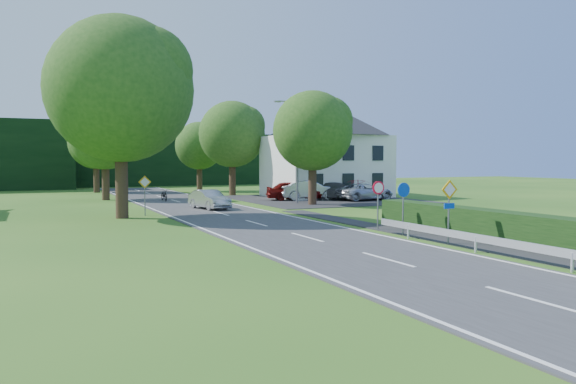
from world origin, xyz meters
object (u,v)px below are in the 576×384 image
moving_car (209,199)px  motorcycle (164,195)px  parked_car_silver_a (308,190)px  parked_car_silver_b (365,192)px  parked_car_red (294,190)px  parasol (358,190)px  parked_car_grey (337,191)px  streetlight (296,146)px

moving_car → motorcycle: (-1.07, 9.23, -0.16)m
parked_car_silver_a → parked_car_silver_b: parked_car_silver_a is taller
parked_car_red → parasol: 5.39m
parked_car_red → motorcycle: bearing=84.2°
motorcycle → parasol: size_ratio=0.94×
parked_car_red → parked_car_grey: bearing=-91.1°
motorcycle → parasol: parasol is taller
parked_car_red → streetlight: bearing=171.0°
motorcycle → parked_car_silver_a: size_ratio=0.38×
moving_car → parked_car_red: parked_car_red is taller
parked_car_silver_b → parked_car_silver_a: bearing=52.9°
moving_car → motorcycle: bearing=85.9°
streetlight → moving_car: bearing=-162.1°
parked_car_red → parked_car_silver_a: parked_car_silver_a is taller
motorcycle → parked_car_red: bearing=-20.4°
parked_car_grey → motorcycle: bearing=101.4°
streetlight → parasol: (5.40, -0.50, -3.51)m
motorcycle → parked_car_silver_b: 16.66m
motorcycle → parked_car_silver_a: (11.29, -4.05, 0.32)m
motorcycle → parked_car_grey: bearing=-19.2°
streetlight → parked_car_silver_a: bearing=47.3°
streetlight → parasol: bearing=-5.3°
streetlight → moving_car: size_ratio=2.02×
streetlight → parked_car_grey: (4.90, 2.00, -3.69)m
parasol → parked_car_grey: bearing=101.2°
motorcycle → parked_car_grey: size_ratio=0.37×
parked_car_red → parasol: parasol is taller
moving_car → motorcycle: size_ratio=2.09×
parked_car_silver_a → parasol: 4.32m
parked_car_red → parked_car_silver_b: bearing=-104.0°
moving_car → parked_car_silver_a: size_ratio=0.79×
motorcycle → parked_car_silver_a: parked_car_silver_a is taller
moving_car → parked_car_red: size_ratio=0.84×
streetlight → parked_car_red: streetlight is taller
parked_car_red → parked_car_silver_b: (5.20, -2.80, -0.11)m
parked_car_red → parked_car_silver_a: size_ratio=0.94×
streetlight → motorcycle: streetlight is taller
parked_car_silver_b → parasol: bearing=116.8°
parked_car_silver_a → moving_car: bearing=124.2°
motorcycle → streetlight: bearing=-37.5°
motorcycle → parked_car_grey: 14.52m
moving_car → parked_car_grey: bearing=8.9°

